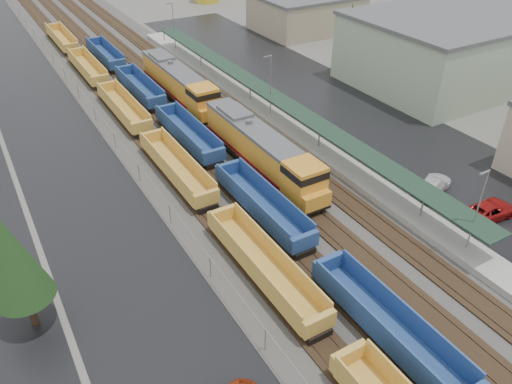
{
  "coord_description": "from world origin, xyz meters",
  "views": [
    {
      "loc": [
        -20.88,
        1.83,
        26.64
      ],
      "look_at": [
        -2.03,
        33.89,
        2.0
      ],
      "focal_mm": 35.0,
      "sensor_mm": 36.0,
      "label": 1
    }
  ],
  "objects_px": {
    "well_string_yellow": "(177,168)",
    "locomotive_trail": "(180,84)",
    "parked_car_east_b": "(489,211)",
    "parked_car_east_c": "(433,185)",
    "locomotive_lead": "(263,151)",
    "well_string_blue": "(262,205)"
  },
  "relations": [
    {
      "from": "well_string_yellow",
      "to": "locomotive_trail",
      "type": "bearing_deg",
      "value": 65.55
    },
    {
      "from": "parked_car_east_b",
      "to": "parked_car_east_c",
      "type": "height_order",
      "value": "parked_car_east_c"
    },
    {
      "from": "locomotive_lead",
      "to": "locomotive_trail",
      "type": "bearing_deg",
      "value": 90.0
    },
    {
      "from": "well_string_yellow",
      "to": "parked_car_east_b",
      "type": "xyz_separation_m",
      "value": [
        21.3,
        -20.39,
        -0.38
      ]
    },
    {
      "from": "locomotive_lead",
      "to": "well_string_blue",
      "type": "xyz_separation_m",
      "value": [
        -4.0,
        -6.51,
        -1.29
      ]
    },
    {
      "from": "well_string_blue",
      "to": "locomotive_trail",
      "type": "bearing_deg",
      "value": 81.73
    },
    {
      "from": "parked_car_east_b",
      "to": "parked_car_east_c",
      "type": "bearing_deg",
      "value": 13.99
    },
    {
      "from": "parked_car_east_c",
      "to": "locomotive_trail",
      "type": "bearing_deg",
      "value": -0.5
    },
    {
      "from": "locomotive_lead",
      "to": "parked_car_east_b",
      "type": "height_order",
      "value": "locomotive_lead"
    },
    {
      "from": "parked_car_east_b",
      "to": "parked_car_east_c",
      "type": "relative_size",
      "value": 1.0
    },
    {
      "from": "well_string_blue",
      "to": "parked_car_east_b",
      "type": "distance_m",
      "value": 20.23
    },
    {
      "from": "well_string_yellow",
      "to": "well_string_blue",
      "type": "xyz_separation_m",
      "value": [
        4.0,
        -9.91,
        0.02
      ]
    },
    {
      "from": "locomotive_lead",
      "to": "well_string_yellow",
      "type": "xyz_separation_m",
      "value": [
        -8.0,
        3.41,
        -1.3
      ]
    },
    {
      "from": "locomotive_trail",
      "to": "parked_car_east_b",
      "type": "bearing_deg",
      "value": -70.71
    },
    {
      "from": "locomotive_trail",
      "to": "parked_car_east_c",
      "type": "bearing_deg",
      "value": -69.57
    },
    {
      "from": "locomotive_lead",
      "to": "parked_car_east_c",
      "type": "height_order",
      "value": "locomotive_lead"
    },
    {
      "from": "locomotive_trail",
      "to": "well_string_blue",
      "type": "relative_size",
      "value": 0.18
    },
    {
      "from": "parked_car_east_b",
      "to": "parked_car_east_c",
      "type": "distance_m",
      "value": 5.6
    },
    {
      "from": "locomotive_lead",
      "to": "well_string_blue",
      "type": "relative_size",
      "value": 0.18
    },
    {
      "from": "well_string_blue",
      "to": "parked_car_east_b",
      "type": "height_order",
      "value": "well_string_blue"
    },
    {
      "from": "parked_car_east_c",
      "to": "well_string_yellow",
      "type": "bearing_deg",
      "value": 32.5
    },
    {
      "from": "locomotive_trail",
      "to": "well_string_blue",
      "type": "distance_m",
      "value": 27.83
    }
  ]
}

